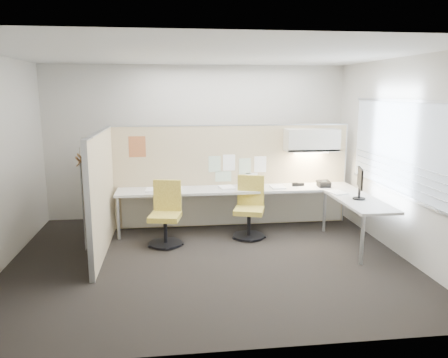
{
  "coord_description": "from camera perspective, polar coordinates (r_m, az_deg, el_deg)",
  "views": [
    {
      "loc": [
        -0.51,
        -5.81,
        2.32
      ],
      "look_at": [
        0.32,
        0.8,
        0.99
      ],
      "focal_mm": 35.0,
      "sensor_mm": 36.0,
      "label": 1
    }
  ],
  "objects": [
    {
      "name": "wall_right",
      "position": [
        6.72,
        21.99,
        2.63
      ],
      "size": [
        0.02,
        4.5,
        2.8
      ],
      "primitive_type": "cube",
      "color": "beige",
      "rests_on": "ground"
    },
    {
      "name": "ceiling",
      "position": [
        5.85,
        -2.2,
        16.07
      ],
      "size": [
        5.5,
        4.5,
        0.01
      ],
      "primitive_type": "cube",
      "color": "white",
      "rests_on": "wall_back"
    },
    {
      "name": "chair_left",
      "position": [
        6.79,
        -7.59,
        -4.75
      ],
      "size": [
        0.53,
        0.55,
        0.97
      ],
      "rotation": [
        0.0,
        0.0,
        -0.2
      ],
      "color": "black",
      "rests_on": "floor"
    },
    {
      "name": "pinned_papers",
      "position": [
        7.57,
        1.63,
        1.52
      ],
      "size": [
        1.01,
        0.0,
        0.47
      ],
      "color": "#8CBF8C",
      "rests_on": "partition_back"
    },
    {
      "name": "paper_stack_3",
      "position": [
        7.42,
        2.96,
        -1.0
      ],
      "size": [
        0.23,
        0.3,
        0.02
      ],
      "primitive_type": "cube",
      "rotation": [
        0.0,
        0.0,
        0.01
      ],
      "color": "white",
      "rests_on": "desk"
    },
    {
      "name": "wall_front",
      "position": [
        3.71,
        0.97,
        -3.03
      ],
      "size": [
        5.5,
        0.02,
        2.8
      ],
      "primitive_type": "cube",
      "color": "beige",
      "rests_on": "ground"
    },
    {
      "name": "paper_stack_0",
      "position": [
        7.23,
        -9.26,
        -1.42
      ],
      "size": [
        0.25,
        0.32,
        0.03
      ],
      "primitive_type": "cube",
      "rotation": [
        0.0,
        0.0,
        -0.07
      ],
      "color": "white",
      "rests_on": "desk"
    },
    {
      "name": "paper_stack_4",
      "position": [
        7.43,
        7.02,
        -1.05
      ],
      "size": [
        0.23,
        0.3,
        0.02
      ],
      "primitive_type": "cube",
      "rotation": [
        0.0,
        0.0,
        0.01
      ],
      "color": "white",
      "rests_on": "desk"
    },
    {
      "name": "poster",
      "position": [
        7.45,
        -11.27,
        4.16
      ],
      "size": [
        0.28,
        0.0,
        0.35
      ],
      "primitive_type": "cube",
      "color": "orange",
      "rests_on": "partition_back"
    },
    {
      "name": "partition_left",
      "position": [
        6.54,
        -15.66,
        -1.86
      ],
      "size": [
        0.06,
        2.2,
        1.75
      ],
      "primitive_type": "cube",
      "color": "#C2B386",
      "rests_on": "floor"
    },
    {
      "name": "desk",
      "position": [
        7.28,
        4.48,
        -2.36
      ],
      "size": [
        4.0,
        2.07,
        0.73
      ],
      "color": "beige",
      "rests_on": "floor"
    },
    {
      "name": "floor",
      "position": [
        6.27,
        -2.0,
        -10.44
      ],
      "size": [
        5.5,
        4.5,
        0.01
      ],
      "primitive_type": "cube",
      "color": "black",
      "rests_on": "ground"
    },
    {
      "name": "wall_back",
      "position": [
        8.12,
        -3.5,
        4.79
      ],
      "size": [
        5.5,
        0.02,
        2.8
      ],
      "primitive_type": "cube",
      "color": "beige",
      "rests_on": "ground"
    },
    {
      "name": "task_light_strip",
      "position": [
        7.65,
        11.3,
        3.44
      ],
      "size": [
        0.6,
        0.06,
        0.02
      ],
      "primitive_type": "cube",
      "color": "#FFEABF",
      "rests_on": "overhead_bin"
    },
    {
      "name": "paper_stack_1",
      "position": [
        7.31,
        -6.46,
        -1.23
      ],
      "size": [
        0.25,
        0.32,
        0.02
      ],
      "primitive_type": "cube",
      "rotation": [
        0.0,
        0.0,
        -0.08
      ],
      "color": "white",
      "rests_on": "desk"
    },
    {
      "name": "paper_stack_2",
      "position": [
        7.29,
        0.34,
        -1.13
      ],
      "size": [
        0.27,
        0.33,
        0.04
      ],
      "primitive_type": "cube",
      "rotation": [
        0.0,
        0.0,
        0.15
      ],
      "color": "white",
      "rests_on": "desk"
    },
    {
      "name": "overhead_bin",
      "position": [
        7.63,
        11.37,
        5.0
      ],
      "size": [
        0.9,
        0.36,
        0.38
      ],
      "primitive_type": "cube",
      "color": "beige",
      "rests_on": "partition_back"
    },
    {
      "name": "paper_stack_5",
      "position": [
        7.2,
        14.55,
        -1.73
      ],
      "size": [
        0.29,
        0.35,
        0.02
      ],
      "primitive_type": "cube",
      "rotation": [
        0.0,
        0.0,
        0.23
      ],
      "color": "white",
      "rests_on": "desk"
    },
    {
      "name": "partition_back",
      "position": [
        7.62,
        0.99,
        0.38
      ],
      "size": [
        4.1,
        0.06,
        1.75
      ],
      "primitive_type": "cube",
      "color": "#C2B386",
      "rests_on": "floor"
    },
    {
      "name": "tape_dispenser",
      "position": [
        7.58,
        9.26,
        -0.71
      ],
      "size": [
        0.1,
        0.06,
        0.06
      ],
      "primitive_type": "cube",
      "rotation": [
        0.0,
        0.0,
        -0.03
      ],
      "color": "black",
      "rests_on": "desk"
    },
    {
      "name": "window_pane",
      "position": [
        6.69,
        21.9,
        3.9
      ],
      "size": [
        0.01,
        2.8,
        1.3
      ],
      "primitive_type": "cube",
      "color": "#9DA8B7",
      "rests_on": "wall_right"
    },
    {
      "name": "monitor",
      "position": [
        6.82,
        17.33,
        -0.31
      ],
      "size": [
        0.19,
        0.44,
        0.47
      ],
      "rotation": [
        0.0,
        0.0,
        1.27
      ],
      "color": "black",
      "rests_on": "desk"
    },
    {
      "name": "phone",
      "position": [
        7.61,
        12.87,
        -0.63
      ],
      "size": [
        0.21,
        0.2,
        0.12
      ],
      "rotation": [
        0.0,
        0.0,
        0.01
      ],
      "color": "black",
      "rests_on": "desk"
    },
    {
      "name": "chair_right",
      "position": [
        7.08,
        3.36,
        -3.98
      ],
      "size": [
        0.57,
        0.59,
        0.97
      ],
      "rotation": [
        0.0,
        0.0,
        -0.3
      ],
      "color": "black",
      "rests_on": "floor"
    },
    {
      "name": "coat_hook",
      "position": [
        5.58,
        -18.13,
        1.4
      ],
      "size": [
        0.18,
        0.47,
        1.4
      ],
      "color": "silver",
      "rests_on": "partition_left"
    },
    {
      "name": "stapler",
      "position": [
        7.61,
        9.9,
        -0.72
      ],
      "size": [
        0.14,
        0.05,
        0.05
      ],
      "primitive_type": "cube",
      "rotation": [
        0.0,
        0.0,
        0.09
      ],
      "color": "black",
      "rests_on": "desk"
    }
  ]
}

